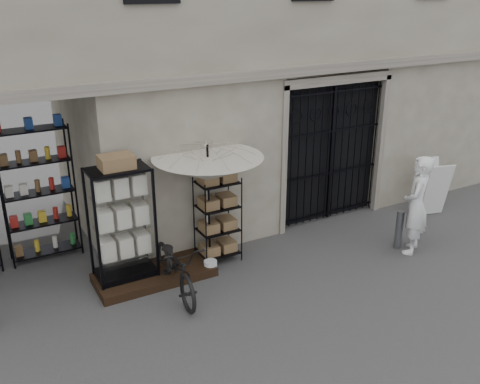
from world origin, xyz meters
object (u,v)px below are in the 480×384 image
white_bucket (211,267)px  bicycle (177,292)px  shopkeeper (410,251)px  steel_bollard (399,230)px  easel_sign (432,187)px  display_cabinet (122,229)px  wire_rack (218,220)px  market_umbrella (208,162)px

white_bucket → bicycle: bearing=-158.2°
white_bucket → shopkeeper: bearing=-16.8°
steel_bollard → bicycle: bearing=172.3°
white_bucket → easel_sign: 5.37m
display_cabinet → shopkeeper: bearing=-7.1°
wire_rack → bicycle: bearing=-151.0°
market_umbrella → shopkeeper: (3.56, -1.39, -1.94)m
steel_bollard → easel_sign: bearing=26.2°
easel_sign → market_umbrella: bearing=-168.8°
display_cabinet → steel_bollard: bearing=-5.3°
steel_bollard → easel_sign: 2.02m
white_bucket → bicycle: size_ratio=0.13×
shopkeeper → easel_sign: easel_sign is taller
display_cabinet → bicycle: (0.62, -0.70, -1.00)m
shopkeeper → easel_sign: size_ratio=1.58×
white_bucket → shopkeeper: size_ratio=0.12×
shopkeeper → easel_sign: bearing=177.5°
steel_bollard → market_umbrella: bearing=161.1°
display_cabinet → easel_sign: display_cabinet is taller
white_bucket → bicycle: bicycle is taller
display_cabinet → steel_bollard: display_cabinet is taller
display_cabinet → shopkeeper: 5.39m
shopkeeper → display_cabinet: bearing=-52.3°
easel_sign → shopkeeper: bearing=-132.3°
bicycle → shopkeeper: size_ratio=0.98×
market_umbrella → white_bucket: 1.85m
wire_rack → steel_bollard: (3.21, -1.26, -0.41)m
wire_rack → bicycle: size_ratio=0.88×
display_cabinet → easel_sign: (6.74, -0.40, -0.39)m
wire_rack → easel_sign: wire_rack is taller
shopkeeper → bicycle: bearing=-46.1°
bicycle → steel_bollard: 4.38m
display_cabinet → white_bucket: size_ratio=8.77×
white_bucket → steel_bollard: steel_bollard is taller
display_cabinet → bicycle: bearing=-39.0°
wire_rack → shopkeeper: size_ratio=0.86×
display_cabinet → wire_rack: 1.74m
bicycle → easel_sign: easel_sign is taller
bicycle → shopkeeper: 4.53m
display_cabinet → shopkeeper: size_ratio=1.09×
market_umbrella → shopkeeper: bearing=-21.3°
easel_sign → steel_bollard: bearing=-139.5°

